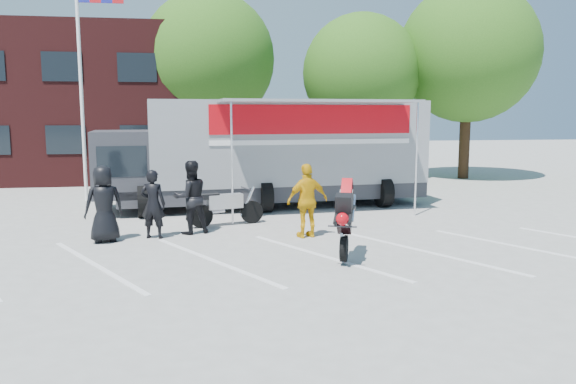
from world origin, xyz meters
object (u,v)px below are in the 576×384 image
object	(u,v)px
flagpole	(87,56)
spectator_leather_a	(104,204)
tree_left	(208,59)
spectator_hivis	(307,201)
spectator_leather_b	(153,204)
transporter_truck	(274,206)
tree_mid	(361,73)
parked_motorcycle	(227,225)
stunt_bike_rider	(347,257)
tree_right	(468,53)
spectator_leather_c	(191,197)

from	to	relation	value
flagpole	spectator_leather_a	bearing A→B (deg)	-77.72
tree_left	spectator_hivis	xyz separation A→B (m)	(2.20, -13.05, -4.63)
spectator_leather_b	transporter_truck	bearing A→B (deg)	-114.23
spectator_leather_b	tree_mid	bearing A→B (deg)	-111.57
transporter_truck	parked_motorcycle	world-z (taller)	transporter_truck
stunt_bike_rider	spectator_hivis	bearing A→B (deg)	123.58
parked_motorcycle	spectator_hivis	xyz separation A→B (m)	(1.94, -1.81, 0.93)
transporter_truck	spectator_leather_a	world-z (taller)	spectator_leather_a
tree_mid	spectator_leather_b	bearing A→B (deg)	-126.67
tree_left	tree_right	world-z (taller)	tree_right
transporter_truck	tree_right	bearing A→B (deg)	28.39
transporter_truck	stunt_bike_rider	xyz separation A→B (m)	(0.72, -6.90, 0.00)
tree_mid	tree_right	distance (m)	5.11
spectator_hivis	tree_mid	bearing A→B (deg)	-126.57
flagpole	stunt_bike_rider	distance (m)	12.51
spectator_leather_a	flagpole	bearing A→B (deg)	-97.67
stunt_bike_rider	spectator_leather_a	world-z (taller)	spectator_leather_a
tree_right	transporter_truck	world-z (taller)	tree_right
tree_right	parked_motorcycle	bearing A→B (deg)	-140.31
flagpole	spectator_leather_c	size ratio (longest dim) A/B	4.21
flagpole	tree_right	distance (m)	16.88
tree_right	stunt_bike_rider	world-z (taller)	tree_right
tree_left	spectator_leather_a	distance (m)	13.91
tree_left	transporter_truck	distance (m)	10.11
tree_left	spectator_hivis	world-z (taller)	tree_left
flagpole	tree_right	size ratio (longest dim) A/B	0.88
spectator_hivis	stunt_bike_rider	bearing A→B (deg)	88.55
transporter_truck	spectator_leather_a	xyz separation A→B (m)	(-4.72, -4.62, 0.93)
flagpole	parked_motorcycle	world-z (taller)	flagpole
tree_left	parked_motorcycle	bearing A→B (deg)	-88.67
tree_right	parked_motorcycle	xyz separation A→B (m)	(-11.74, -9.74, -5.88)
tree_left	spectator_leather_b	world-z (taller)	tree_left
stunt_bike_rider	spectator_hivis	world-z (taller)	spectator_hivis
spectator_leather_a	spectator_hivis	xyz separation A→B (m)	(4.96, -0.23, -0.00)
transporter_truck	parked_motorcycle	bearing A→B (deg)	-124.62
flagpole	spectator_leather_c	bearing A→B (deg)	-60.13
spectator_leather_b	parked_motorcycle	bearing A→B (deg)	-129.53
spectator_leather_b	spectator_leather_c	bearing A→B (deg)	-140.54
stunt_bike_rider	spectator_leather_c	world-z (taller)	spectator_leather_c
tree_right	parked_motorcycle	distance (m)	16.35
tree_right	spectator_leather_b	distance (m)	18.26
transporter_truck	spectator_leather_b	bearing A→B (deg)	-134.69
tree_mid	spectator_leather_a	bearing A→B (deg)	-129.55
flagpole	spectator_leather_c	distance (m)	8.21
transporter_truck	spectator_leather_b	world-z (taller)	transporter_truck
parked_motorcycle	tree_mid	bearing A→B (deg)	-49.97
flagpole	transporter_truck	distance (m)	8.30
tree_right	spectator_hivis	world-z (taller)	tree_right
spectator_leather_c	tree_right	bearing A→B (deg)	-159.01
flagpole	spectator_hivis	size ratio (longest dim) A/B	4.29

